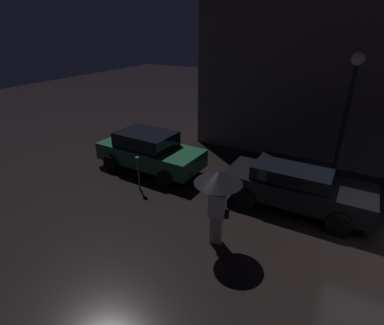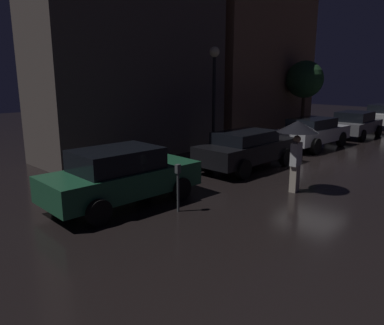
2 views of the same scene
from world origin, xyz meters
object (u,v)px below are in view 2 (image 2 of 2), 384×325
object	(u,v)px
parked_car_green	(121,175)
parked_car_silver	(313,132)
pedestrian_with_umbrella	(297,134)
parking_meter	(178,183)
street_lamp_near	(214,81)
parked_car_black	(247,148)
parked_car_grey	(355,124)

from	to	relation	value
parked_car_green	parked_car_silver	world-z (taller)	parked_car_green
pedestrian_with_umbrella	parking_meter	xyz separation A→B (m)	(-3.56, 1.25, -0.97)
street_lamp_near	parking_meter	bearing A→B (deg)	-146.11
parked_car_green	parked_car_black	size ratio (longest dim) A/B	0.98
parked_car_green	parking_meter	world-z (taller)	parked_car_green
parked_car_black	parked_car_grey	bearing A→B (deg)	0.38
parked_car_grey	street_lamp_near	world-z (taller)	street_lamp_near
parked_car_grey	parking_meter	size ratio (longest dim) A/B	3.25
pedestrian_with_umbrella	street_lamp_near	distance (m)	5.80
parked_car_green	parked_car_silver	bearing A→B (deg)	2.76
parked_car_black	parked_car_grey	xyz separation A→B (m)	(10.27, 0.06, -0.01)
parked_car_green	parked_car_black	world-z (taller)	parked_car_green
parked_car_black	pedestrian_with_umbrella	size ratio (longest dim) A/B	2.06
parked_car_silver	street_lamp_near	distance (m)	5.61
parked_car_green	parked_car_silver	distance (m)	11.02
parked_car_green	parked_car_silver	size ratio (longest dim) A/B	0.97
parked_car_grey	street_lamp_near	bearing A→B (deg)	164.13
parked_car_grey	pedestrian_with_umbrella	xyz separation A→B (m)	(-11.64, -2.82, 0.99)
parked_car_silver	parked_car_grey	distance (m)	4.83
parked_car_green	parked_car_grey	world-z (taller)	parked_car_green
parked_car_green	street_lamp_near	bearing A→B (deg)	22.35
parked_car_black	pedestrian_with_umbrella	world-z (taller)	pedestrian_with_umbrella
parked_car_grey	parking_meter	xyz separation A→B (m)	(-15.20, -1.57, 0.02)
parked_car_green	street_lamp_near	world-z (taller)	street_lamp_near
parked_car_black	parked_car_silver	distance (m)	5.44
parked_car_black	parked_car_silver	size ratio (longest dim) A/B	1.00
parked_car_silver	parked_car_grey	xyz separation A→B (m)	(4.83, -0.09, -0.03)
parking_meter	parked_car_silver	bearing A→B (deg)	9.09
parked_car_grey	pedestrian_with_umbrella	distance (m)	12.02
parked_car_silver	parked_car_grey	bearing A→B (deg)	1.11
parked_car_green	pedestrian_with_umbrella	size ratio (longest dim) A/B	2.01
parked_car_silver	pedestrian_with_umbrella	bearing A→B (deg)	-154.66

